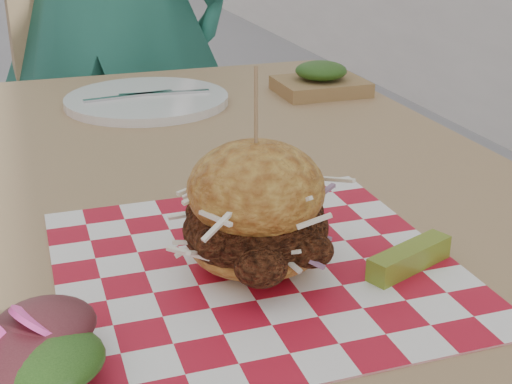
% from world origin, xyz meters
% --- Properties ---
extents(patio_table, '(0.80, 1.20, 0.75)m').
position_xyz_m(patio_table, '(0.11, -0.03, 0.67)').
color(patio_table, tan).
rests_on(patio_table, ground).
extents(patio_chair, '(0.48, 0.49, 0.95)m').
position_xyz_m(patio_chair, '(0.10, 0.96, 0.55)').
color(patio_chair, tan).
rests_on(patio_chair, ground).
extents(paper_liner, '(0.36, 0.36, 0.00)m').
position_xyz_m(paper_liner, '(0.10, -0.26, 0.75)').
color(paper_liner, red).
rests_on(paper_liner, patio_table).
extents(sandwich, '(0.16, 0.16, 0.19)m').
position_xyz_m(sandwich, '(0.10, -0.26, 0.80)').
color(sandwich, gold).
rests_on(sandwich, paper_liner).
extents(pickle_spear, '(0.10, 0.06, 0.02)m').
position_xyz_m(pickle_spear, '(0.23, -0.31, 0.76)').
color(pickle_spear, olive).
rests_on(pickle_spear, paper_liner).
extents(side_salad, '(0.14, 0.14, 0.05)m').
position_xyz_m(side_salad, '(-0.11, -0.37, 0.76)').
color(side_salad, '#3F1419').
rests_on(side_salad, patio_table).
extents(place_setting, '(0.27, 0.27, 0.02)m').
position_xyz_m(place_setting, '(0.11, 0.33, 0.76)').
color(place_setting, white).
rests_on(place_setting, patio_table).
extents(kraft_tray, '(0.15, 0.12, 0.06)m').
position_xyz_m(kraft_tray, '(0.41, 0.31, 0.77)').
color(kraft_tray, olive).
rests_on(kraft_tray, patio_table).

